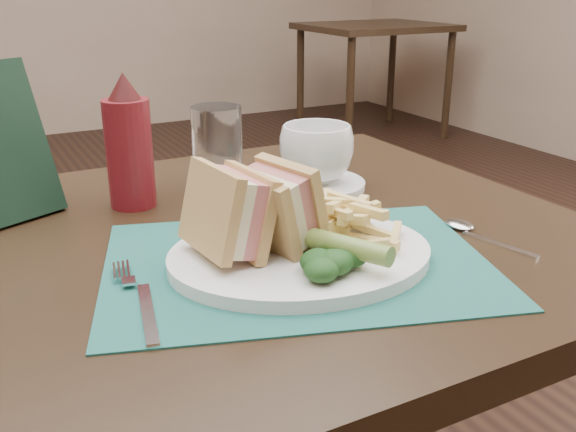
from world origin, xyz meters
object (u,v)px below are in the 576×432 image
object	(u,v)px
table_bg_right	(373,81)
saucer	(316,184)
sandwich_half_b	(264,210)
sandwich_half_a	(211,214)
coffee_cup	(316,153)
drinking_glass	(217,151)
ketchup_bottle	(128,141)
placemat	(297,263)
plate	(300,255)

from	to	relation	value
table_bg_right	saucer	world-z (taller)	saucer
table_bg_right	sandwich_half_b	world-z (taller)	sandwich_half_b
sandwich_half_a	coffee_cup	distance (m)	0.33
sandwich_half_b	sandwich_half_a	bearing A→B (deg)	160.27
drinking_glass	ketchup_bottle	xyz separation A→B (m)	(-0.13, 0.01, 0.03)
placemat	sandwich_half_a	world-z (taller)	sandwich_half_a
table_bg_right	drinking_glass	size ratio (longest dim) A/B	6.92
plate	sandwich_half_a	distance (m)	0.12
coffee_cup	sandwich_half_a	bearing A→B (deg)	-140.48
table_bg_right	coffee_cup	world-z (taller)	coffee_cup
placemat	sandwich_half_b	distance (m)	0.07
sandwich_half_a	ketchup_bottle	distance (m)	0.26
sandwich_half_b	placemat	bearing A→B (deg)	-38.60
coffee_cup	ketchup_bottle	distance (m)	0.28
table_bg_right	plate	world-z (taller)	plate
placemat	coffee_cup	xyz separation A→B (m)	(0.16, 0.23, 0.05)
plate	sandwich_half_a	xyz separation A→B (m)	(-0.10, 0.02, 0.06)
placemat	plate	xyz separation A→B (m)	(0.00, 0.00, 0.01)
plate	sandwich_half_b	distance (m)	0.07
drinking_glass	sandwich_half_a	bearing A→B (deg)	-113.51
saucer	placemat	bearing A→B (deg)	-124.64
saucer	plate	bearing A→B (deg)	-123.93
table_bg_right	ketchup_bottle	bearing A→B (deg)	-130.61
sandwich_half_b	ketchup_bottle	distance (m)	0.28
coffee_cup	drinking_glass	world-z (taller)	drinking_glass
ketchup_bottle	coffee_cup	bearing A→B (deg)	-10.73
table_bg_right	saucer	distance (m)	3.53
placemat	saucer	xyz separation A→B (m)	(0.16, 0.23, 0.00)
table_bg_right	drinking_glass	distance (m)	3.59
sandwich_half_b	coffee_cup	size ratio (longest dim) A/B	0.86
coffee_cup	placemat	bearing A→B (deg)	-124.64
ketchup_bottle	saucer	bearing A→B (deg)	-10.73
sandwich_half_a	sandwich_half_b	distance (m)	0.06
sandwich_half_a	coffee_cup	bearing A→B (deg)	33.39
coffee_cup	ketchup_bottle	world-z (taller)	ketchup_bottle
saucer	coffee_cup	distance (m)	0.05
drinking_glass	ketchup_bottle	distance (m)	0.13
placemat	coffee_cup	world-z (taller)	coffee_cup
placemat	ketchup_bottle	xyz separation A→B (m)	(-0.11, 0.28, 0.09)
plate	sandwich_half_b	size ratio (longest dim) A/B	3.13
table_bg_right	ketchup_bottle	distance (m)	3.67
placemat	table_bg_right	bearing A→B (deg)	53.42
plate	placemat	bearing A→B (deg)	-164.70
saucer	sandwich_half_b	bearing A→B (deg)	-131.95
placemat	saucer	size ratio (longest dim) A/B	2.85
sandwich_half_b	plate	bearing A→B (deg)	-35.54
table_bg_right	sandwich_half_a	size ratio (longest dim) A/B	8.86
drinking_glass	ketchup_bottle	bearing A→B (deg)	177.32
drinking_glass	saucer	bearing A→B (deg)	-17.62
plate	ketchup_bottle	distance (m)	0.31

